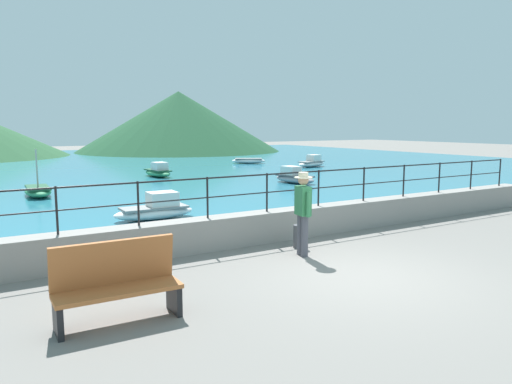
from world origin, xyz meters
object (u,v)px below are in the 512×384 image
Objects in this scene: boat_2 at (248,161)px; boat_5 at (294,177)px; boat_3 at (156,210)px; boat_0 at (158,172)px; boat_6 at (38,191)px; boat_4 at (312,163)px; person_walking at (303,209)px; bollard at (299,236)px; bench_main at (117,282)px.

boat_5 is at bearing -110.31° from boat_2.
boat_3 and boat_5 have the same top height.
boat_0 is at bearing 69.40° from boat_3.
boat_6 reaches higher than boat_5.
boat_4 is 17.45m from boat_6.
boat_6 reaches higher than boat_2.
boat_0 is (2.75, 15.96, -0.65)m from person_walking.
bollard is at bearing -98.99° from boat_0.
boat_6 reaches higher than bollard.
boat_0 is 0.97× the size of boat_2.
person_walking is at bearing -118.01° from boat_2.
boat_2 is 1.02× the size of boat_5.
boat_2 is at bearing 30.78° from boat_0.
bench_main is 27.16m from boat_2.
boat_3 is 0.96× the size of boat_5.
boat_5 is at bearing -133.38° from boat_4.
boat_6 reaches higher than boat_4.
bench_main reaches higher than bollard.
boat_3 and boat_4 have the same top height.
person_walking is (4.26, 1.40, 0.42)m from bench_main.
bench_main is 25.05m from boat_4.
boat_2 is (11.16, 20.97, -0.72)m from person_walking.
boat_4 is at bearing 45.73° from bench_main.
bench_main is 7.16m from boat_3.
bench_main reaches higher than boat_2.
boat_4 is at bearing 38.11° from boat_3.
bollard is 0.22× the size of boat_0.
boat_0 and boat_5 have the same top height.
bench_main is 13.11m from boat_6.
boat_2 is 1.05× the size of boat_3.
boat_0 is 0.96× the size of boat_4.
boat_3 is (-1.32, 5.13, -0.65)m from person_walking.
boat_0 is 7.60m from boat_6.
boat_6 reaches higher than boat_0.
person_walking is at bearing -75.54° from boat_3.
boat_6 reaches higher than bench_main.
person_walking is at bearing -125.25° from boat_5.
boat_5 is at bearing 54.75° from person_walking.
boat_2 is 17.37m from boat_6.
bollard is 15.60m from boat_0.
boat_4 reaches higher than boat_2.
person_walking is 0.76× the size of boat_3.
boat_0 and boat_3 have the same top height.
bench_main is at bearing -156.84° from bollard.
bollard is at bearing -70.26° from boat_3.
boat_4 reaches higher than bollard.
boat_3 is at bearing -110.60° from boat_0.
boat_4 is at bearing 46.62° from boat_5.
boat_5 is (8.45, 4.95, 0.00)m from boat_3.
bench_main is 0.73× the size of boat_0.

